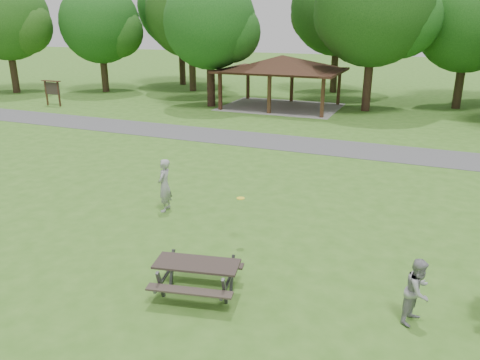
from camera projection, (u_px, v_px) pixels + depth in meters
ground at (147, 267)px, 12.32m from camera, size 160.00×160.00×0.00m
asphalt_path at (295, 144)px, 24.54m from camera, size 120.00×3.20×0.02m
pavilion at (282, 65)px, 33.73m from camera, size 8.60×7.01×3.76m
notice_board at (52, 88)px, 34.85m from camera, size 1.60×0.30×1.88m
tree_row_a at (7, 20)px, 39.65m from camera, size 7.56×7.20×9.97m
tree_row_b at (101, 26)px, 40.33m from camera, size 7.14×6.80×9.28m
tree_row_c at (192, 15)px, 40.57m from camera, size 8.19×7.80×10.67m
tree_row_d at (211, 25)px, 33.34m from camera, size 6.93×6.60×9.27m
tree_row_e at (376, 10)px, 31.21m from camera, size 8.40×8.00×11.02m
tree_row_f at (469, 25)px, 32.40m from camera, size 7.35×7.00×9.55m
tree_deep_a at (181, 9)px, 44.52m from camera, size 8.40×8.00×11.38m
tree_deep_b at (339, 11)px, 39.61m from camera, size 8.40×8.00×11.13m
picnic_table_middle at (197, 270)px, 10.94m from camera, size 2.25×1.94×0.86m
frisbee_in_flight at (241, 198)px, 13.16m from camera, size 0.30×0.30×0.02m
frisbee_thrower at (164, 185)px, 15.70m from camera, size 0.52×0.72×1.82m
frisbee_catcher at (418, 291)px, 9.90m from camera, size 0.79×0.88×1.48m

